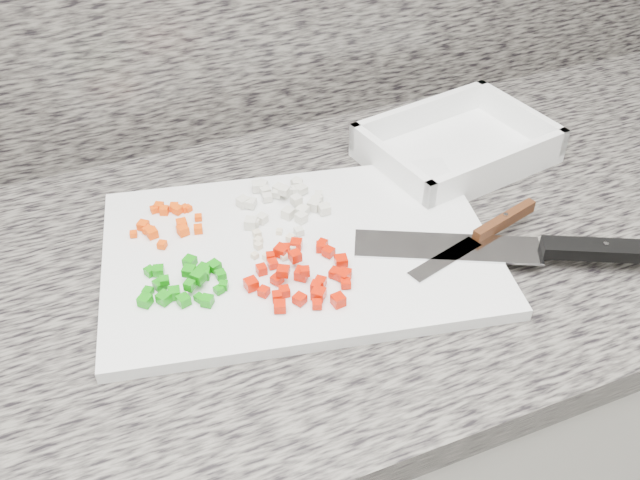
{
  "coord_description": "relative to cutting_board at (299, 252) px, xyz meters",
  "views": [
    {
      "loc": [
        -0.12,
        0.8,
        1.48
      ],
      "look_at": [
        0.13,
        1.41,
        0.94
      ],
      "focal_mm": 40.0,
      "sensor_mm": 36.0,
      "label": 1
    }
  ],
  "objects": [
    {
      "name": "cutting_board",
      "position": [
        0.0,
        0.0,
        0.0
      ],
      "size": [
        0.53,
        0.41,
        0.02
      ],
      "primitive_type": "cube",
      "rotation": [
        0.0,
        0.0,
        -0.2
      ],
      "color": "silver",
      "rests_on": "countertop"
    },
    {
      "name": "garlic_pile",
      "position": [
        -0.03,
        0.01,
        0.01
      ],
      "size": [
        0.06,
        0.06,
        0.01
      ],
      "color": "beige",
      "rests_on": "cutting_board"
    },
    {
      "name": "countertop",
      "position": [
        -0.11,
        0.01,
        -0.03
      ],
      "size": [
        3.96,
        0.64,
        0.04
      ],
      "primitive_type": "cube",
      "color": "#605C55",
      "rests_on": "cabinet"
    },
    {
      "name": "paring_knife",
      "position": [
        0.23,
        -0.07,
        0.01
      ],
      "size": [
        0.21,
        0.08,
        0.02
      ],
      "rotation": [
        0.0,
        0.0,
        0.29
      ],
      "color": "silver",
      "rests_on": "cutting_board"
    },
    {
      "name": "chef_knife",
      "position": [
        0.28,
        -0.13,
        0.01
      ],
      "size": [
        0.35,
        0.2,
        0.02
      ],
      "rotation": [
        0.0,
        0.0,
        -0.46
      ],
      "color": "silver",
      "rests_on": "cutting_board"
    },
    {
      "name": "tray",
      "position": [
        0.3,
        0.12,
        0.01
      ],
      "size": [
        0.29,
        0.23,
        0.05
      ],
      "rotation": [
        0.0,
        0.0,
        0.17
      ],
      "color": "white",
      "rests_on": "countertop"
    },
    {
      "name": "red_pepper_pile",
      "position": [
        -0.02,
        -0.06,
        0.02
      ],
      "size": [
        0.13,
        0.13,
        0.02
      ],
      "color": "#C31602",
      "rests_on": "cutting_board"
    },
    {
      "name": "onion_pile",
      "position": [
        0.01,
        0.09,
        0.02
      ],
      "size": [
        0.12,
        0.13,
        0.02
      ],
      "color": "beige",
      "rests_on": "cutting_board"
    },
    {
      "name": "green_pepper_pile",
      "position": [
        -0.15,
        -0.02,
        0.02
      ],
      "size": [
        0.11,
        0.09,
        0.02
      ],
      "color": "#10820B",
      "rests_on": "cutting_board"
    },
    {
      "name": "carrot_pile",
      "position": [
        -0.14,
        0.1,
        0.01
      ],
      "size": [
        0.09,
        0.09,
        0.01
      ],
      "color": "#F24605",
      "rests_on": "cutting_board"
    }
  ]
}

